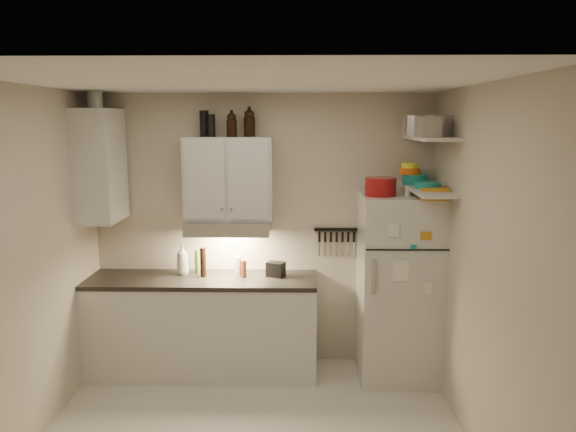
{
  "coord_description": "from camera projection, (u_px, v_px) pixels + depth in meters",
  "views": [
    {
      "loc": [
        0.33,
        -3.77,
        2.35
      ],
      "look_at": [
        0.25,
        0.9,
        1.55
      ],
      "focal_mm": 35.0,
      "sensor_mm": 36.0,
      "label": 1
    }
  ],
  "objects": [
    {
      "name": "upper_cabinet",
      "position": [
        229.0,
        178.0,
        5.13
      ],
      "size": [
        0.8,
        0.33,
        0.75
      ],
      "primitive_type": "cube",
      "color": "silver",
      "rests_on": "back_wall"
    },
    {
      "name": "ceiling",
      "position": [
        247.0,
        80.0,
        3.68
      ],
      "size": [
        3.2,
        3.0,
        0.02
      ],
      "primitive_type": "cube",
      "color": "white",
      "rests_on": "ground"
    },
    {
      "name": "back_wall",
      "position": [
        263.0,
        231.0,
        5.39
      ],
      "size": [
        3.2,
        0.02,
        2.6
      ],
      "primitive_type": "cube",
      "color": "#BDB2A1",
      "rests_on": "ground"
    },
    {
      "name": "fridge",
      "position": [
        398.0,
        287.0,
        5.1
      ],
      "size": [
        0.7,
        0.68,
        1.7
      ],
      "primitive_type": "cube",
      "color": "silver",
      "rests_on": "floor"
    },
    {
      "name": "growler_a",
      "position": [
        232.0,
        125.0,
        5.03
      ],
      "size": [
        0.11,
        0.11,
        0.22
      ],
      "primitive_type": null,
      "rotation": [
        0.0,
        0.0,
        0.23
      ],
      "color": "black",
      "rests_on": "upper_cabinet"
    },
    {
      "name": "growler_b",
      "position": [
        249.0,
        123.0,
        5.09
      ],
      "size": [
        0.14,
        0.14,
        0.25
      ],
      "primitive_type": null,
      "rotation": [
        0.0,
        0.0,
        -0.38
      ],
      "color": "black",
      "rests_on": "upper_cabinet"
    },
    {
      "name": "thermos_a",
      "position": [
        211.0,
        126.0,
        5.04
      ],
      "size": [
        0.09,
        0.09,
        0.2
      ],
      "primitive_type": "cylinder",
      "rotation": [
        0.0,
        0.0,
        0.38
      ],
      "color": "black",
      "rests_on": "upper_cabinet"
    },
    {
      "name": "tin_a",
      "position": [
        439.0,
        126.0,
        4.62
      ],
      "size": [
        0.22,
        0.2,
        0.18
      ],
      "primitive_type": "cube",
      "rotation": [
        0.0,
        0.0,
        0.29
      ],
      "color": "#AAAAAD",
      "rests_on": "shelf_hi"
    },
    {
      "name": "bowl_teal",
      "position": [
        415.0,
        179.0,
        5.07
      ],
      "size": [
        0.23,
        0.23,
        0.09
      ],
      "primitive_type": "cylinder",
      "color": "#18847D",
      "rests_on": "shelf_lo"
    },
    {
      "name": "countertop",
      "position": [
        202.0,
        280.0,
        5.16
      ],
      "size": [
        2.1,
        0.62,
        0.04
      ],
      "primitive_type": "cube",
      "color": "black",
      "rests_on": "base_cabinet"
    },
    {
      "name": "tin_b",
      "position": [
        428.0,
        127.0,
        4.47
      ],
      "size": [
        0.19,
        0.19,
        0.16
      ],
      "primitive_type": "cube",
      "rotation": [
        0.0,
        0.0,
        0.24
      ],
      "color": "#AAAAAD",
      "rests_on": "shelf_hi"
    },
    {
      "name": "shelf_lo",
      "position": [
        428.0,
        190.0,
        4.81
      ],
      "size": [
        0.3,
        0.95,
        0.03
      ],
      "primitive_type": "cube",
      "color": "silver",
      "rests_on": "right_wall"
    },
    {
      "name": "right_wall",
      "position": [
        482.0,
        274.0,
        3.87
      ],
      "size": [
        0.02,
        3.0,
        2.6
      ],
      "primitive_type": "cube",
      "color": "#BDB2A1",
      "rests_on": "ground"
    },
    {
      "name": "soap_bottle",
      "position": [
        182.0,
        258.0,
        5.24
      ],
      "size": [
        0.15,
        0.15,
        0.32
      ],
      "primitive_type": "imported",
      "rotation": [
        0.0,
        0.0,
        0.28
      ],
      "color": "silver",
      "rests_on": "countertop"
    },
    {
      "name": "clear_bottle",
      "position": [
        238.0,
        266.0,
        5.23
      ],
      "size": [
        0.06,
        0.06,
        0.18
      ],
      "primitive_type": "cylinder",
      "rotation": [
        0.0,
        0.0,
        -0.1
      ],
      "color": "silver",
      "rests_on": "countertop"
    },
    {
      "name": "bowl_yellow",
      "position": [
        410.0,
        165.0,
        5.04
      ],
      "size": [
        0.15,
        0.15,
        0.05
      ],
      "primitive_type": "cylinder",
      "color": "#F7F42B",
      "rests_on": "bowl_orange"
    },
    {
      "name": "plates",
      "position": [
        428.0,
        185.0,
        4.77
      ],
      "size": [
        0.26,
        0.26,
        0.05
      ],
      "primitive_type": "cylinder",
      "rotation": [
        0.0,
        0.0,
        -0.24
      ],
      "color": "#18847D",
      "rests_on": "shelf_lo"
    },
    {
      "name": "stock_pot",
      "position": [
        416.0,
        126.0,
        4.94
      ],
      "size": [
        0.26,
        0.26,
        0.17
      ],
      "primitive_type": "cylinder",
      "rotation": [
        0.0,
        0.0,
        -0.05
      ],
      "color": "silver",
      "rests_on": "shelf_hi"
    },
    {
      "name": "shelf_hi",
      "position": [
        430.0,
        138.0,
        4.73
      ],
      "size": [
        0.3,
        0.95,
        0.03
      ],
      "primitive_type": "cube",
      "color": "silver",
      "rests_on": "right_wall"
    },
    {
      "name": "side_jar",
      "position": [
        95.0,
        99.0,
        4.91
      ],
      "size": [
        0.17,
        0.17,
        0.17
      ],
      "primitive_type": "cylinder",
      "rotation": [
        0.0,
        0.0,
        -0.4
      ],
      "color": "silver",
      "rests_on": "side_cabinet"
    },
    {
      "name": "thermos_b",
      "position": [
        204.0,
        124.0,
        5.12
      ],
      "size": [
        0.1,
        0.1,
        0.24
      ],
      "primitive_type": "cylinder",
      "rotation": [
        0.0,
        0.0,
        -0.34
      ],
      "color": "black",
      "rests_on": "upper_cabinet"
    },
    {
      "name": "knife_strip",
      "position": [
        336.0,
        230.0,
        5.35
      ],
      "size": [
        0.42,
        0.02,
        0.03
      ],
      "primitive_type": "cube",
      "color": "black",
      "rests_on": "back_wall"
    },
    {
      "name": "range_hood",
      "position": [
        229.0,
        226.0,
        5.14
      ],
      "size": [
        0.76,
        0.46,
        0.12
      ],
      "primitive_type": "cube",
      "color": "silver",
      "rests_on": "back_wall"
    },
    {
      "name": "book_stack",
      "position": [
        434.0,
        193.0,
        4.69
      ],
      "size": [
        0.26,
        0.31,
        0.09
      ],
      "primitive_type": "cube",
      "rotation": [
        0.0,
        0.0,
        -0.14
      ],
      "color": "#C38018",
      "rests_on": "fridge"
    },
    {
      "name": "pepper_mill",
      "position": [
        244.0,
        269.0,
        5.16
      ],
      "size": [
        0.07,
        0.07,
        0.16
      ],
      "primitive_type": "cylinder",
      "rotation": [
        0.0,
        0.0,
        0.39
      ],
      "color": "brown",
      "rests_on": "countertop"
    },
    {
      "name": "spice_jar",
      "position": [
        408.0,
        191.0,
        4.88
      ],
      "size": [
        0.06,
        0.06,
        0.09
      ],
      "primitive_type": "cylinder",
      "rotation": [
        0.0,
        0.0,
        0.19
      ],
      "color": "silver",
      "rests_on": "fridge"
    },
    {
      "name": "vinegar_bottle",
      "position": [
        203.0,
        262.0,
        5.17
      ],
      "size": [
        0.06,
        0.06,
        0.27
      ],
      "primitive_type": "cylinder",
      "rotation": [
        0.0,
        0.0,
        0.04
      ],
      "color": "black",
      "rests_on": "countertop"
    },
    {
      "name": "dutch_oven",
      "position": [
        381.0,
        187.0,
        4.87
      ],
      "size": [
        0.34,
        0.34,
        0.16
      ],
      "primitive_type": "cylinder",
      "rotation": [
        0.0,
        0.0,
        -0.28
      ],
      "color": "maroon",
      "rests_on": "fridge"
    },
    {
      "name": "oil_bottle",
      "position": [
        197.0,
        262.0,
        5.29
      ],
      "size": [
        0.05,
        0.05,
        0.22
      ],
      "primitive_type": "cylinder",
      "rotation": [
        0.0,
        0.0,
        0.33
      ],
      "color": "#3B6419",
      "rests_on": "countertop"
    },
    {
      "name": "left_wall",
      "position": [
        20.0,
        272.0,
        3.93
      ],
      "size": [
        0.02,
        3.0,
        2.6
      ],
      "primitive_type": "cube",
      "color": "#BDB2A1",
      "rests_on": "ground"
    },
    {
      "name": "caddy",
      "position": [
        276.0,
        269.0,
        5.19
      ],
      "size": [
        0.19,
        0.16,
        0.14
      ],
      "primitive_type": "cube",
      "rotation": [
        0.0,
        0.0,
        -0.38
      ],
      "color": "black",
      "rests_on": "countertop"
    },
    {
      "name": "base_cabinet",
      "position": [
        203.0,
        327.0,
        5.24
      ],
      "size": [
        2.1,
        0.6,
        0.88
      ],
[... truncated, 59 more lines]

